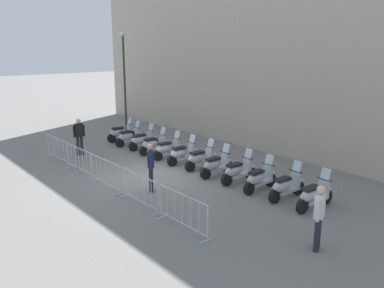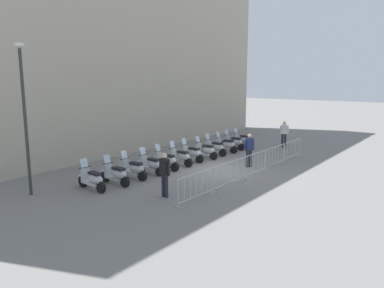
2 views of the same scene
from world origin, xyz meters
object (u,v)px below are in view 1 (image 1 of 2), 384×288
at_px(motorcycle_11, 314,196).
at_px(barrier_segment_2, 106,174).
at_px(motorcycle_2, 142,140).
at_px(barrier_segment_3, 139,190).
at_px(motorcycle_4, 168,149).
at_px(motorcycle_5, 182,154).
at_px(barrier_segment_1, 79,160).
at_px(barrier_segment_4, 182,212).
at_px(officer_mid_plaza, 151,165).
at_px(motorcycle_9, 259,179).
at_px(street_lamp, 124,73).
at_px(motorcycle_8, 237,171).
at_px(officer_by_barriers, 79,134).
at_px(motorcycle_3, 154,145).
at_px(motorcycle_7, 216,165).
at_px(officer_near_row_end, 319,214).
at_px(motorcycle_1, 129,137).
at_px(barrier_segment_0, 57,150).
at_px(motorcycle_6, 200,159).
at_px(motorcycle_0, 121,133).
at_px(motorcycle_10, 286,186).

bearing_deg(motorcycle_11, barrier_segment_2, -145.97).
xyz_separation_m(motorcycle_2, barrier_segment_3, (6.03, -4.06, 0.07)).
height_order(motorcycle_4, motorcycle_5, same).
relative_size(barrier_segment_1, barrier_segment_4, 1.00).
xyz_separation_m(motorcycle_5, officer_mid_plaza, (1.92, -2.96, 0.53)).
distance_m(motorcycle_9, motorcycle_11, 2.17).
relative_size(barrier_segment_1, street_lamp, 0.37).
distance_m(motorcycle_8, officer_by_barriers, 8.08).
distance_m(motorcycle_2, motorcycle_3, 1.09).
height_order(motorcycle_5, barrier_segment_4, motorcycle_5).
xyz_separation_m(motorcycle_3, motorcycle_5, (2.18, 0.01, 0.00)).
bearing_deg(officer_mid_plaza, barrier_segment_2, -143.01).
bearing_deg(motorcycle_7, barrier_segment_1, -134.58).
bearing_deg(officer_by_barriers, motorcycle_5, 32.69).
height_order(officer_near_row_end, officer_mid_plaza, same).
bearing_deg(officer_mid_plaza, motorcycle_11, 33.10).
bearing_deg(motorcycle_2, street_lamp, 159.51).
distance_m(motorcycle_2, barrier_segment_4, 9.21).
bearing_deg(motorcycle_7, barrier_segment_4, -54.48).
bearing_deg(officer_mid_plaza, officer_near_row_end, 7.56).
height_order(motorcycle_1, barrier_segment_2, motorcycle_1).
bearing_deg(officer_mid_plaza, officer_by_barriers, 178.17).
height_order(motorcycle_5, barrier_segment_0, motorcycle_5).
bearing_deg(motorcycle_6, motorcycle_9, -1.89).
distance_m(motorcycle_0, officer_near_row_end, 13.74).
relative_size(motorcycle_9, barrier_segment_2, 0.80).
bearing_deg(barrier_segment_1, motorcycle_6, 55.68).
height_order(barrier_segment_1, barrier_segment_4, same).
xyz_separation_m(motorcycle_5, motorcycle_7, (2.18, -0.06, 0.00)).
height_order(street_lamp, officer_mid_plaza, street_lamp).
relative_size(motorcycle_0, officer_mid_plaza, 1.00).
distance_m(motorcycle_7, street_lamp, 10.07).
distance_m(motorcycle_6, barrier_segment_1, 4.94).
xyz_separation_m(motorcycle_0, motorcycle_4, (4.36, -0.11, 0.00)).
distance_m(motorcycle_2, motorcycle_4, 2.18).
bearing_deg(barrier_segment_4, motorcycle_11, 69.34).
relative_size(motorcycle_2, motorcycle_3, 1.00).
relative_size(motorcycle_6, barrier_segment_2, 0.80).
xyz_separation_m(motorcycle_7, motorcycle_10, (3.27, 0.12, 0.00)).
xyz_separation_m(motorcycle_6, barrier_segment_3, (1.68, -4.09, 0.07)).
bearing_deg(motorcycle_11, motorcycle_2, 179.98).
height_order(motorcycle_2, officer_by_barriers, officer_by_barriers).
height_order(motorcycle_7, street_lamp, street_lamp).
xyz_separation_m(motorcycle_4, barrier_segment_4, (6.09, -4.02, 0.07)).
bearing_deg(barrier_segment_1, officer_near_row_end, 10.73).
xyz_separation_m(motorcycle_10, barrier_segment_0, (-9.38, -4.05, 0.07)).
bearing_deg(barrier_segment_1, barrier_segment_3, -0.15).
distance_m(motorcycle_9, officer_near_row_end, 4.32).
xyz_separation_m(motorcycle_4, barrier_segment_3, (3.86, -4.01, 0.07)).
distance_m(motorcycle_4, barrier_segment_3, 5.57).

